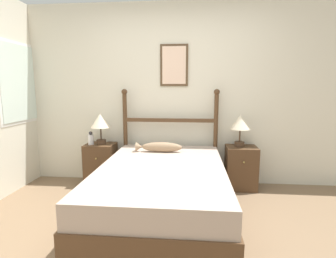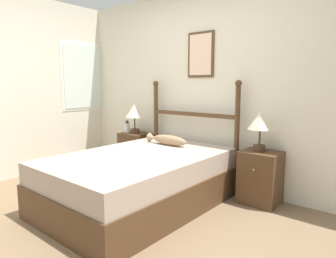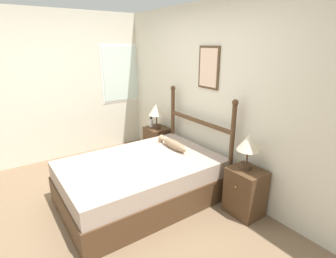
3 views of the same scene
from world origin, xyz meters
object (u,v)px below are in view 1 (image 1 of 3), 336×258
Objects in this scene: nightstand_right at (241,168)px; bed at (162,191)px; table_lamp_right at (240,124)px; fish_pillow at (159,147)px; bottle at (91,139)px; table_lamp_left at (100,122)px; nightstand_left at (101,164)px.

bed is at bearing -138.23° from nightstand_right.
table_lamp_right is at bearing 42.95° from bed.
fish_pillow is at bearing 100.18° from bed.
bed is 4.59× the size of table_lamp_right.
bottle is (-2.06, -0.05, -0.23)m from table_lamp_right.
table_lamp_left is at bearing -179.16° from table_lamp_right.
nightstand_right reaches higher than bed.
fish_pillow reaches higher than nightstand_left.
fish_pillow reaches higher than bed.
nightstand_right is 1.34× the size of table_lamp_left.
bottle is (-1.11, 0.84, 0.39)m from bed.
bed is 1.44m from bottle.
fish_pillow is at bearing -164.16° from table_lamp_right.
bed is 1.33m from nightstand_right.
bottle is at bearing 142.77° from bed.
table_lamp_right is at bearing 0.24° from nightstand_left.
table_lamp_right is (1.92, 0.03, 0.00)m from table_lamp_left.
table_lamp_left reaches higher than fish_pillow.
table_lamp_left is (-0.97, 0.86, 0.62)m from bed.
nightstand_left is 1.00× the size of nightstand_right.
fish_pillow is (-1.10, -0.29, 0.33)m from nightstand_right.
table_lamp_right is (-0.03, 0.01, 0.61)m from nightstand_right.
nightstand_right is at bearing 1.23° from bottle.
table_lamp_right is (1.95, 0.01, 0.61)m from nightstand_left.
table_lamp_left is 2.34× the size of bottle.
nightstand_right is at bearing 0.58° from table_lamp_left.
table_lamp_right is (0.96, 0.89, 0.62)m from bed.
fish_pillow is (-0.11, 0.59, 0.35)m from bed.
nightstand_left is 2.04m from table_lamp_right.
table_lamp_left is at bearing 138.15° from bed.
table_lamp_right is at bearing 15.84° from fish_pillow.
nightstand_left is at bearing 161.60° from fish_pillow.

